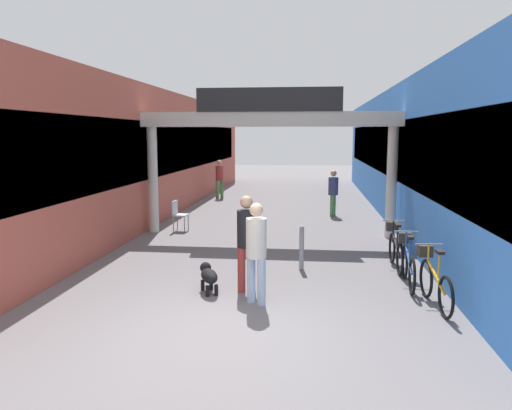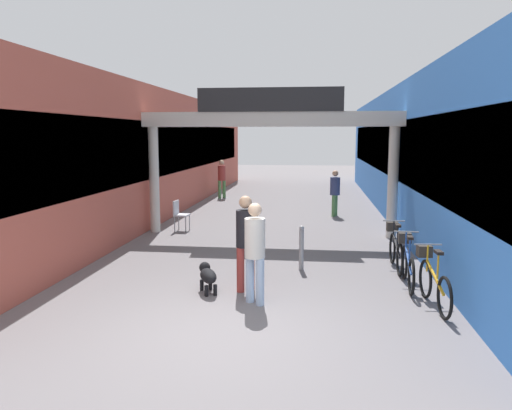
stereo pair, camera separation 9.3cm
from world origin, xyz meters
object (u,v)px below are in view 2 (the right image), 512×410
(pedestrian_carrying_crate, at_px, (335,190))
(bicycle_black_third, at_px, (395,248))
(pedestrian_with_dog, at_px, (246,237))
(dog_on_leash, at_px, (208,275))
(bicycle_blue_second, at_px, (407,262))
(cafe_chair_aluminium_nearer, at_px, (179,212))
(pedestrian_companion, at_px, (255,247))
(pedestrian_elderly_walking, at_px, (222,176))
(bicycle_orange_nearest, at_px, (433,280))
(bollard_post_metal, at_px, (301,247))

(pedestrian_carrying_crate, xyz_separation_m, bicycle_black_third, (1.04, -6.75, -0.47))
(pedestrian_with_dog, distance_m, dog_on_leash, 0.97)
(pedestrian_carrying_crate, distance_m, bicycle_blue_second, 8.06)
(cafe_chair_aluminium_nearer, bearing_deg, bicycle_blue_second, -39.65)
(pedestrian_with_dog, relative_size, pedestrian_companion, 1.02)
(pedestrian_with_dog, distance_m, pedestrian_elderly_walking, 13.45)
(pedestrian_companion, relative_size, bicycle_black_third, 1.01)
(bicycle_black_third, relative_size, cafe_chair_aluminium_nearer, 1.90)
(dog_on_leash, xyz_separation_m, bicycle_orange_nearest, (3.84, -0.25, 0.13))
(dog_on_leash, height_order, bicycle_orange_nearest, bicycle_orange_nearest)
(bicycle_blue_second, distance_m, bollard_post_metal, 2.17)
(pedestrian_with_dog, bearing_deg, bollard_post_metal, 58.19)
(pedestrian_with_dog, distance_m, cafe_chair_aluminium_nearer, 6.11)
(dog_on_leash, height_order, cafe_chair_aluminium_nearer, cafe_chair_aluminium_nearer)
(cafe_chair_aluminium_nearer, bearing_deg, bicycle_black_third, -31.71)
(pedestrian_elderly_walking, distance_m, bollard_post_metal, 12.23)
(pedestrian_companion, relative_size, dog_on_leash, 2.40)
(pedestrian_elderly_walking, relative_size, bicycle_blue_second, 1.01)
(pedestrian_with_dog, xyz_separation_m, pedestrian_carrying_crate, (1.88, 8.68, -0.09))
(dog_on_leash, xyz_separation_m, cafe_chair_aluminium_nearer, (-2.08, 5.60, 0.23))
(dog_on_leash, bearing_deg, pedestrian_with_dog, 14.24)
(bicycle_black_third, height_order, cafe_chair_aluminium_nearer, bicycle_black_third)
(pedestrian_companion, xyz_separation_m, bicycle_orange_nearest, (2.92, 0.27, -0.54))
(pedestrian_elderly_walking, height_order, bicycle_blue_second, pedestrian_elderly_walking)
(dog_on_leash, xyz_separation_m, bicycle_blue_second, (3.63, 0.87, 0.13))
(pedestrian_with_dog, xyz_separation_m, dog_on_leash, (-0.67, -0.17, -0.69))
(dog_on_leash, relative_size, cafe_chair_aluminium_nearer, 0.80)
(pedestrian_elderly_walking, xyz_separation_m, bicycle_orange_nearest, (6.12, -13.54, -0.54))
(pedestrian_carrying_crate, bearing_deg, bollard_post_metal, -97.41)
(pedestrian_with_dog, relative_size, cafe_chair_aluminium_nearer, 1.95)
(bicycle_blue_second, bearing_deg, bicycle_orange_nearest, -79.31)
(pedestrian_elderly_walking, bearing_deg, bicycle_blue_second, -64.55)
(pedestrian_elderly_walking, height_order, bicycle_orange_nearest, pedestrian_elderly_walking)
(pedestrian_companion, distance_m, bicycle_black_third, 3.78)
(pedestrian_with_dog, distance_m, pedestrian_carrying_crate, 8.88)
(pedestrian_companion, bearing_deg, dog_on_leash, 150.71)
(pedestrian_with_dog, bearing_deg, pedestrian_companion, -69.68)
(pedestrian_companion, bearing_deg, bollard_post_metal, 72.49)
(pedestrian_companion, xyz_separation_m, pedestrian_carrying_crate, (1.63, 9.36, -0.07))
(bollard_post_metal, relative_size, cafe_chair_aluminium_nearer, 1.05)
(bicycle_black_third, xyz_separation_m, cafe_chair_aluminium_nearer, (-5.67, 3.51, 0.10))
(pedestrian_elderly_walking, xyz_separation_m, bicycle_blue_second, (5.91, -12.42, -0.54))
(bicycle_orange_nearest, height_order, bicycle_blue_second, same)
(pedestrian_with_dog, height_order, bicycle_black_third, pedestrian_with_dog)
(bicycle_orange_nearest, distance_m, bollard_post_metal, 2.96)
(pedestrian_carrying_crate, xyz_separation_m, bicycle_orange_nearest, (1.29, -9.09, -0.47))
(bicycle_orange_nearest, height_order, cafe_chair_aluminium_nearer, bicycle_orange_nearest)
(pedestrian_elderly_walking, distance_m, bicycle_blue_second, 13.76)
(pedestrian_with_dog, relative_size, bicycle_black_third, 1.03)
(pedestrian_companion, xyz_separation_m, dog_on_leash, (-0.92, 0.52, -0.66))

